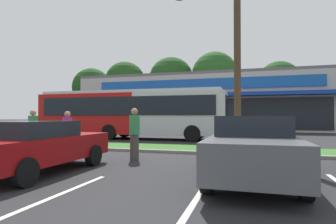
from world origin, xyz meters
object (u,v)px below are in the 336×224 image
Objects in this scene: car_2 at (38,146)px; utility_pole at (234,29)px; city_bus at (130,113)px; pedestrian_by_pole at (134,134)px; car_1 at (67,124)px; pedestrian_mid at (33,132)px; car_3 at (187,125)px; pedestrian_far at (67,134)px; car_4 at (253,146)px.

utility_pole is at bearing -37.73° from car_2.
city_bus is 9.23m from pedestrian_by_pole.
utility_pole is at bearing 30.76° from pedestrian_by_pole.
car_2 is at bearing -133.51° from pedestrian_by_pole.
utility_pole reaches higher than car_1.
city_bus is 7.25× the size of pedestrian_mid.
utility_pole is 9.41m from city_bus.
car_3 is at bearing 111.99° from utility_pole.
pedestrian_far reaches higher than car_3.
city_bus is at bearing 67.01° from car_3.
car_1 is at bearing -2.07° from car_3.
pedestrian_mid is (-4.36, 0.02, -0.01)m from pedestrian_by_pole.
car_4 is 7.03m from pedestrian_far.
city_bus is 6.78m from car_3.
car_2 is 2.42× the size of pedestrian_by_pole.
car_1 is at bearing -133.72° from car_4.
pedestrian_mid is (-7.60, -3.32, -4.46)m from utility_pole.
pedestrian_by_pole is (1.55, 2.87, 0.18)m from car_2.
city_bus is at bearing -142.87° from car_4.
pedestrian_mid is 1.58m from pedestrian_far.
pedestrian_mid is 1.04× the size of pedestrian_far.
car_3 is 14.82m from pedestrian_mid.
city_bus is at bearing -33.76° from car_1.
pedestrian_by_pole reaches higher than pedestrian_mid.
car_1 is 1.01× the size of car_4.
car_2 is at bearing -55.54° from car_1.
pedestrian_by_pole is (-3.25, -3.34, -4.45)m from utility_pole.
pedestrian_mid reaches higher than car_3.
pedestrian_far is (-6.03, -3.31, -4.49)m from utility_pole.
city_bus is at bearing 11.72° from car_2.
car_3 is 14.56m from pedestrian_by_pole.
utility_pole is 5.54× the size of pedestrian_by_pole.
car_3 is 2.50× the size of pedestrian_by_pole.
pedestrian_mid reaches higher than car_2.
city_bus is 11.96m from car_1.
car_4 is at bearing -43.72° from car_1.
car_3 is at bearing -162.49° from car_4.
car_1 is 2.69× the size of pedestrian_mid.
car_2 is at bearing -79.02° from city_bus.
utility_pole is 7.06m from car_4.
car_1 is at bearing 34.46° from car_2.
pedestrian_mid is (-2.80, 2.88, 0.16)m from car_2.
pedestrian_mid is (9.43, -14.94, 0.16)m from car_1.
city_bus is 2.87× the size of car_3.
utility_pole is 8.21m from pedestrian_far.
car_2 is 2.45× the size of pedestrian_mid.
city_bus is 13.01m from car_4.
utility_pole is 2.09× the size of car_1.
car_3 is 17.31m from car_4.
car_1 is 17.67m from pedestrian_mid.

